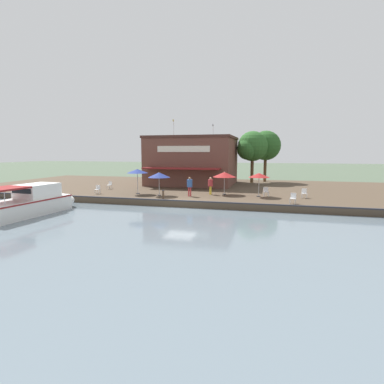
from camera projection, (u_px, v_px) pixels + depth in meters
name	position (u px, v px, depth m)	size (l,w,h in m)	color
ground_plane	(180.00, 208.00, 25.31)	(220.00, 220.00, 0.00)	#4C5B47
quay_deck	(207.00, 189.00, 35.81)	(22.00, 56.00, 0.60)	#4C3D2D
quay_edge_fender	(180.00, 201.00, 25.32)	(0.20, 50.40, 0.10)	#2D2D33
waterfront_restaurant	(193.00, 160.00, 38.83)	(10.89, 10.67, 8.34)	brown
patio_umbrella_mid_patio_right	(224.00, 175.00, 29.13)	(2.27, 2.27, 2.24)	#B7B7B7
patio_umbrella_mid_patio_left	(259.00, 175.00, 27.70)	(1.94, 1.94, 2.25)	#B7B7B7
patio_umbrella_by_entrance	(159.00, 175.00, 28.38)	(2.07, 2.07, 2.26)	#B7B7B7
patio_umbrella_back_row	(137.00, 171.00, 29.53)	(2.06, 2.06, 2.51)	#B7B7B7
cafe_chair_far_corner_seat	(110.00, 185.00, 33.79)	(0.50, 0.50, 0.85)	white
cafe_chair_back_row_seat	(266.00, 191.00, 28.10)	(0.50, 0.50, 0.85)	white
cafe_chair_facing_river	(293.00, 198.00, 24.09)	(0.53, 0.53, 0.85)	white
cafe_chair_mid_patio	(98.00, 189.00, 29.86)	(0.51, 0.51, 0.85)	white
cafe_chair_under_first_umbrella	(304.00, 193.00, 27.09)	(0.46, 0.46, 0.85)	white
person_at_quay_edge	(211.00, 184.00, 29.18)	(0.48, 0.48, 1.71)	gold
person_near_entrance	(190.00, 184.00, 28.03)	(0.51, 0.51, 1.81)	#B23338
motorboat_outer_channel	(34.00, 202.00, 22.84)	(8.03, 3.21, 2.24)	white
mooring_post	(163.00, 195.00, 25.91)	(0.22, 0.22, 0.88)	#473323
tree_upstream_bank	(251.00, 147.00, 39.77)	(4.19, 3.99, 6.90)	brown
tree_behind_restaurant	(265.00, 146.00, 41.22)	(4.28, 4.08, 7.06)	brown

